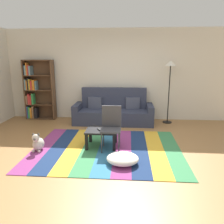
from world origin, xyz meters
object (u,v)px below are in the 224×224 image
object	(u,v)px
pouf	(123,159)
coffee_table	(102,133)
couch	(113,111)
standing_lamp	(170,71)
folding_chair	(111,124)
bookshelf	(36,92)
dog	(38,143)
tv_remote	(99,129)

from	to	relation	value
pouf	coffee_table	bearing A→B (deg)	121.20
couch	pouf	distance (m)	2.65
standing_lamp	folding_chair	bearing A→B (deg)	-125.86
coffee_table	bookshelf	bearing A→B (deg)	136.98
couch	pouf	world-z (taller)	couch
dog	couch	bearing A→B (deg)	57.09
pouf	dog	size ratio (longest dim) A/B	1.44
bookshelf	pouf	size ratio (longest dim) A/B	3.13
dog	pouf	bearing A→B (deg)	-14.88
bookshelf	tv_remote	distance (m)	3.14
coffee_table	folding_chair	xyz separation A→B (m)	(0.21, -0.10, 0.22)
pouf	folding_chair	world-z (taller)	folding_chair
couch	pouf	xyz separation A→B (m)	(0.35, -2.61, -0.24)
tv_remote	bookshelf	bearing A→B (deg)	110.32
couch	standing_lamp	bearing A→B (deg)	4.47
coffee_table	dog	world-z (taller)	dog
couch	bookshelf	world-z (taller)	bookshelf
folding_chair	coffee_table	bearing A→B (deg)	-157.37
bookshelf	tv_remote	size ratio (longest dim) A/B	12.00
dog	folding_chair	bearing A→B (deg)	8.26
coffee_table	standing_lamp	distance (m)	2.85
pouf	standing_lamp	xyz separation A→B (m)	(1.23, 2.74, 1.38)
standing_lamp	tv_remote	distance (m)	2.87
bookshelf	standing_lamp	bearing A→B (deg)	-2.33
tv_remote	coffee_table	bearing A→B (deg)	15.19
couch	coffee_table	distance (m)	1.84
coffee_table	standing_lamp	bearing A→B (deg)	49.03
coffee_table	pouf	bearing A→B (deg)	-58.80
pouf	tv_remote	size ratio (longest dim) A/B	3.83
bookshelf	coffee_table	size ratio (longest dim) A/B	2.80
tv_remote	standing_lamp	bearing A→B (deg)	23.27
couch	tv_remote	xyz separation A→B (m)	(-0.17, -1.87, 0.06)
pouf	couch	bearing A→B (deg)	97.58
folding_chair	dog	bearing A→B (deg)	-123.75
dog	folding_chair	xyz separation A→B (m)	(1.48, 0.22, 0.37)
coffee_table	dog	size ratio (longest dim) A/B	1.62
dog	tv_remote	bearing A→B (deg)	12.76
coffee_table	tv_remote	bearing A→B (deg)	-139.24
standing_lamp	tv_remote	size ratio (longest dim) A/B	11.86
couch	dog	world-z (taller)	couch
standing_lamp	folding_chair	distance (m)	2.71
bookshelf	dog	size ratio (longest dim) A/B	4.53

